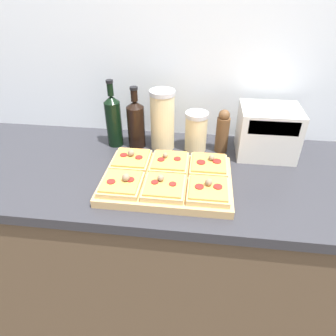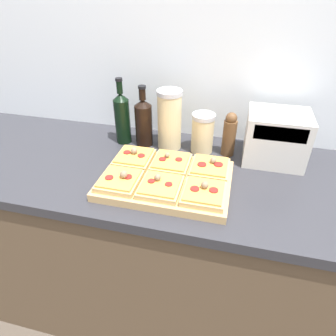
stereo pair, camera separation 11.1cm
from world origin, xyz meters
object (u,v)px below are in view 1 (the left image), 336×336
at_px(pepper_mill, 222,131).
at_px(grain_jar_short, 196,131).
at_px(grain_jar_tall, 162,120).
at_px(toaster_oven, 267,132).
at_px(cutting_board, 167,180).
at_px(wine_bottle, 136,123).
at_px(olive_oil_bottle, 113,120).

bearing_deg(pepper_mill, grain_jar_short, -180.00).
relative_size(grain_jar_tall, pepper_mill, 1.37).
distance_m(grain_jar_tall, grain_jar_short, 0.15).
bearing_deg(grain_jar_tall, toaster_oven, -0.11).
relative_size(cutting_board, pepper_mill, 2.46).
relative_size(cutting_board, grain_jar_short, 2.72).
relative_size(wine_bottle, grain_jar_short, 1.57).
distance_m(olive_oil_bottle, pepper_mill, 0.47).
relative_size(pepper_mill, toaster_oven, 0.73).
bearing_deg(grain_jar_tall, olive_oil_bottle, -180.00).
height_order(wine_bottle, grain_jar_tall, wine_bottle).
bearing_deg(grain_jar_tall, cutting_board, -78.88).
bearing_deg(cutting_board, olive_oil_bottle, 134.59).
height_order(olive_oil_bottle, wine_bottle, olive_oil_bottle).
relative_size(wine_bottle, toaster_oven, 1.03).
height_order(grain_jar_tall, toaster_oven, grain_jar_tall).
bearing_deg(cutting_board, grain_jar_tall, 101.12).
relative_size(grain_jar_tall, toaster_oven, 1.00).
bearing_deg(toaster_oven, olive_oil_bottle, 179.93).
relative_size(cutting_board, wine_bottle, 1.74).
bearing_deg(toaster_oven, grain_jar_short, 179.84).
relative_size(grain_jar_tall, grain_jar_short, 1.51).
relative_size(cutting_board, olive_oil_bottle, 1.59).
bearing_deg(cutting_board, toaster_oven, 35.11).
bearing_deg(olive_oil_bottle, grain_jar_tall, 0.00).
bearing_deg(grain_jar_short, grain_jar_tall, 180.00).
bearing_deg(pepper_mill, olive_oil_bottle, -180.00).
bearing_deg(grain_jar_short, wine_bottle, 180.00).
xyz_separation_m(grain_jar_short, pepper_mill, (0.11, 0.00, 0.01)).
distance_m(grain_jar_tall, pepper_mill, 0.26).
bearing_deg(toaster_oven, grain_jar_tall, 179.89).
bearing_deg(wine_bottle, cutting_board, -58.06).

